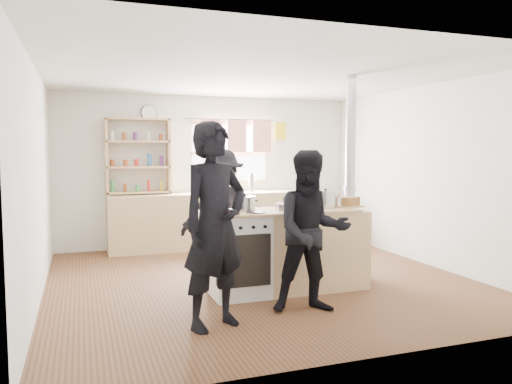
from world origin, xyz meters
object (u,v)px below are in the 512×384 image
flue_heater (349,228)px  person_near_right (312,232)px  thermos (252,183)px  cooking_island (288,250)px  skillet_greens (226,212)px  stockpot_stove (245,203)px  bread_board (351,203)px  person_near_left (215,225)px  stockpot_counter (325,199)px  roast_tray (292,206)px  person_far (221,212)px

flue_heater → person_near_right: 1.39m
thermos → cooking_island: thermos is taller
thermos → skillet_greens: thermos is taller
thermos → stockpot_stove: bearing=-110.4°
bread_board → person_near_left: person_near_left is taller
stockpot_counter → person_near_left: person_near_left is taller
cooking_island → person_near_right: size_ratio=1.23×
roast_tray → skillet_greens: bearing=-169.4°
skillet_greens → bread_board: bread_board is taller
roast_tray → stockpot_counter: 0.46m
flue_heater → person_near_right: size_ratio=1.56×
thermos → stockpot_counter: size_ratio=0.98×
stockpot_stove → person_near_left: size_ratio=0.12×
person_near_left → person_near_right: bearing=-17.5°
person_near_left → person_near_right: person_near_left is taller
person_near_right → person_far: 1.85m
cooking_island → person_far: person_far is taller
person_near_right → person_far: bearing=114.7°
stockpot_counter → skillet_greens: bearing=-170.5°
skillet_greens → flue_heater: size_ratio=0.14×
cooking_island → skillet_greens: size_ratio=5.51×
cooking_island → person_far: (-0.50, 1.03, 0.34)m
thermos → flue_heater: 2.63m
person_far → roast_tray: bearing=120.4°
roast_tray → stockpot_counter: (0.45, 0.06, 0.06)m
cooking_island → stockpot_stove: size_ratio=8.68×
flue_heater → person_far: flue_heater is taller
skillet_greens → bread_board: (1.55, 0.12, 0.02)m
roast_tray → person_near_right: bearing=-98.8°
thermos → bread_board: thermos is taller
stockpot_stove → person_near_right: (0.41, -0.85, -0.21)m
person_near_left → thermos: bearing=42.9°
flue_heater → person_near_right: flue_heater is taller
person_near_right → person_far: size_ratio=0.99×
person_near_left → person_far: 2.00m
flue_heater → person_far: size_ratio=1.55×
roast_tray → stockpot_stove: 0.54m
bread_board → person_near_right: bearing=-139.5°
thermos → bread_board: 2.83m
person_near_left → person_near_right: (1.01, 0.11, -0.13)m
stockpot_stove → bread_board: bearing=-5.3°
person_near_left → flue_heater: bearing=4.9°
thermos → stockpot_counter: thermos is taller
stockpot_stove → flue_heater: (1.40, 0.12, -0.37)m
stockpot_stove → person_near_left: bearing=-122.0°
skillet_greens → person_far: (0.27, 1.19, -0.15)m
bread_board → person_far: bearing=140.2°
cooking_island → flue_heater: flue_heater is taller
roast_tray → person_near_right: 0.79m
stockpot_stove → person_far: bearing=90.7°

